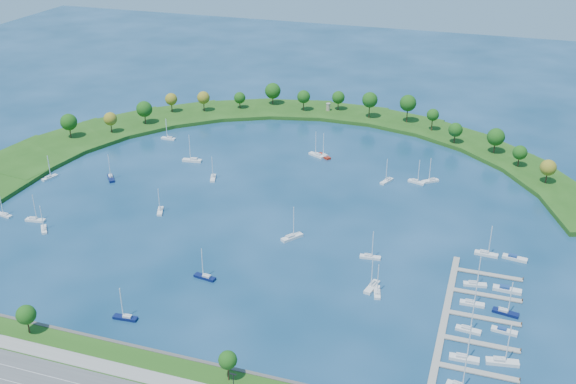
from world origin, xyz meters
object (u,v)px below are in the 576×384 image
(docked_boat_5, at_px, (504,331))
(docked_boat_8, at_px, (475,283))
(moored_boat_10, at_px, (213,177))
(moored_boat_11, at_px, (387,180))
(moored_boat_8, at_px, (370,256))
(docked_boat_3, at_px, (502,361))
(moored_boat_0, at_px, (35,219))
(moored_boat_1, at_px, (430,180))
(moored_boat_16, at_px, (4,214))
(moored_boat_17, at_px, (125,317))
(moored_boat_18, at_px, (44,229))
(docked_boat_6, at_px, (472,303))
(moored_boat_7, at_px, (317,155))
(moored_boat_12, at_px, (372,286))
(docked_boat_2, at_px, (464,357))
(moored_boat_9, at_px, (192,160))
(moored_boat_14, at_px, (292,237))
(docked_boat_4, at_px, (468,329))
(harbor_tower, at_px, (328,107))
(moored_boat_6, at_px, (50,177))
(moored_boat_2, at_px, (111,177))
(moored_boat_3, at_px, (377,291))
(docked_boat_9, at_px, (507,289))
(docked_boat_11, at_px, (515,258))
(dock_system, at_px, (468,328))
(moored_boat_5, at_px, (168,138))
(moored_boat_4, at_px, (205,276))
(moored_boat_15, at_px, (324,155))
(docked_boat_7, at_px, (506,312))
(moored_boat_13, at_px, (416,181))
(moored_boat_19, at_px, (160,210))

(docked_boat_5, height_order, docked_boat_8, docked_boat_8)
(moored_boat_10, distance_m, moored_boat_11, 78.65)
(moored_boat_8, distance_m, docked_boat_3, 65.46)
(moored_boat_0, distance_m, docked_boat_3, 183.91)
(moored_boat_1, relative_size, moored_boat_16, 1.13)
(moored_boat_17, xyz_separation_m, moored_boat_18, (-59.92, 40.10, -0.03))
(docked_boat_6, bearing_deg, moored_boat_7, 127.71)
(moored_boat_11, bearing_deg, moored_boat_12, 31.30)
(moored_boat_17, height_order, docked_boat_2, docked_boat_2)
(moored_boat_9, relative_size, moored_boat_14, 1.03)
(docked_boat_3, height_order, docked_boat_4, docked_boat_3)
(moored_boat_9, height_order, docked_boat_3, docked_boat_3)
(harbor_tower, relative_size, moored_boat_1, 0.37)
(moored_boat_11, bearing_deg, moored_boat_6, -49.29)
(moored_boat_2, height_order, moored_boat_18, moored_boat_2)
(moored_boat_3, relative_size, moored_boat_12, 0.86)
(moored_boat_17, height_order, docked_boat_6, docked_boat_6)
(moored_boat_3, distance_m, docked_boat_9, 43.71)
(harbor_tower, bearing_deg, docked_boat_5, -59.46)
(moored_boat_0, xyz_separation_m, moored_boat_18, (8.14, -5.43, -0.03))
(docked_boat_6, distance_m, docked_boat_11, 35.76)
(dock_system, distance_m, moored_boat_14, 77.34)
(moored_boat_3, height_order, docked_boat_11, moored_boat_3)
(moored_boat_18, xyz_separation_m, docked_boat_3, (173.31, -24.59, 0.09))
(moored_boat_5, distance_m, moored_boat_10, 56.39)
(moored_boat_4, relative_size, moored_boat_10, 1.05)
(moored_boat_12, xyz_separation_m, moored_boat_18, (-130.01, -1.27, -0.06))
(moored_boat_15, height_order, docked_boat_7, moored_boat_15)
(moored_boat_1, relative_size, docked_boat_9, 1.24)
(moored_boat_12, bearing_deg, docked_boat_11, 139.28)
(moored_boat_13, xyz_separation_m, moored_boat_19, (-95.81, -61.40, -0.01))
(docked_boat_6, bearing_deg, moored_boat_12, -179.56)
(dock_system, bearing_deg, moored_boat_10, 147.59)
(docked_boat_7, bearing_deg, docked_boat_9, 99.69)
(docked_boat_2, relative_size, docked_boat_4, 1.11)
(moored_boat_13, bearing_deg, docked_boat_9, -44.98)
(harbor_tower, xyz_separation_m, moored_boat_14, (24.60, -142.29, -3.29))
(moored_boat_1, bearing_deg, moored_boat_12, 49.30)
(moored_boat_19, distance_m, docked_boat_9, 138.27)
(docked_boat_8, bearing_deg, docked_boat_3, -83.76)
(moored_boat_2, bearing_deg, moored_boat_13, 67.34)
(harbor_tower, xyz_separation_m, moored_boat_19, (-33.60, -138.57, -3.36))
(moored_boat_8, bearing_deg, docked_boat_11, 12.21)
(moored_boat_3, xyz_separation_m, docked_boat_11, (42.89, 36.99, -0.22))
(moored_boat_7, bearing_deg, moored_boat_16, 71.45)
(docked_boat_4, bearing_deg, moored_boat_13, 112.16)
(moored_boat_15, height_order, docked_boat_11, moored_boat_15)
(moored_boat_5, bearing_deg, harbor_tower, -136.01)
(moored_boat_19, bearing_deg, moored_boat_15, 125.03)
(docked_boat_8, bearing_deg, moored_boat_15, 121.67)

